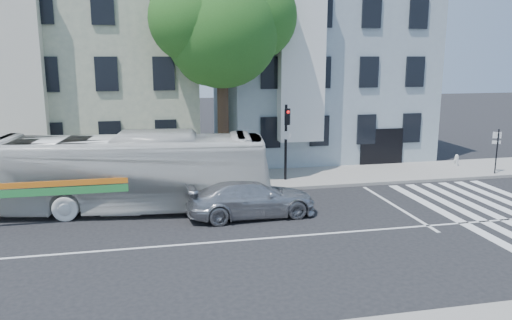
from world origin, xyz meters
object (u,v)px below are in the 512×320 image
object	(u,v)px
fire_hydrant	(456,160)
bus	(128,172)
sedan	(251,198)
traffic_signal	(286,133)

from	to	relation	value
fire_hydrant	bus	bearing A→B (deg)	-166.73
fire_hydrant	sedan	bearing A→B (deg)	-155.45
bus	fire_hydrant	size ratio (longest dim) A/B	17.71
traffic_signal	sedan	bearing A→B (deg)	-95.53
bus	sedan	world-z (taller)	bus
sedan	fire_hydrant	distance (m)	14.48
bus	sedan	distance (m)	5.17
bus	traffic_signal	bearing A→B (deg)	-60.79
bus	fire_hydrant	xyz separation A→B (m)	(17.94, 4.23, -1.13)
traffic_signal	fire_hydrant	bearing A→B (deg)	31.19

